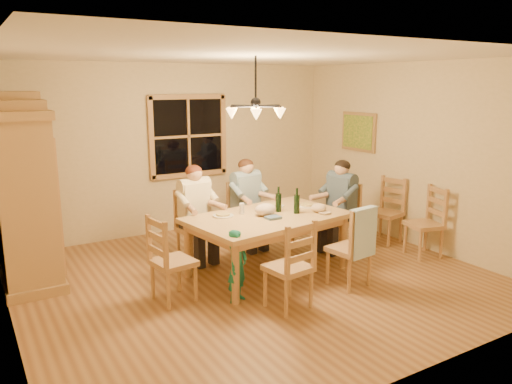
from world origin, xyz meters
TOP-DOWN VIEW (x-y plane):
  - floor at (0.00, 0.00)m, footprint 5.50×5.50m
  - ceiling at (0.00, 0.00)m, footprint 5.50×5.00m
  - wall_back at (0.00, 2.50)m, footprint 5.50×0.02m
  - wall_left at (-2.75, 0.00)m, footprint 0.02×5.00m
  - wall_right at (2.75, 0.00)m, footprint 0.02×5.00m
  - window at (0.20, 2.47)m, footprint 1.30×0.06m
  - painting at (2.71, 1.20)m, footprint 0.06×0.78m
  - chandelier at (-0.00, 0.00)m, footprint 0.77×0.68m
  - armoire at (-2.42, 1.38)m, footprint 0.66×1.40m
  - dining_table at (0.23, 0.09)m, footprint 2.11×1.46m
  - chair_far_left at (-0.38, 0.94)m, footprint 0.49×0.48m
  - chair_far_right at (0.48, 1.06)m, footprint 0.49×0.48m
  - chair_near_left at (-0.13, -0.90)m, footprint 0.49×0.48m
  - chair_near_right at (0.85, -0.76)m, footprint 0.49×0.48m
  - chair_end_left at (-1.12, -0.10)m, footprint 0.48×0.49m
  - chair_end_right at (1.58, 0.28)m, footprint 0.48×0.49m
  - adult_woman at (-0.38, 0.94)m, footprint 0.43×0.47m
  - adult_plaid_man at (0.48, 1.06)m, footprint 0.43×0.47m
  - adult_slate_man at (1.58, 0.28)m, footprint 0.47×0.43m
  - towel at (0.87, -0.95)m, footprint 0.39×0.15m
  - wine_bottle_a at (0.45, 0.18)m, footprint 0.08×0.08m
  - wine_bottle_b at (0.60, -0.02)m, footprint 0.08×0.08m
  - plate_woman at (-0.28, 0.33)m, footprint 0.26×0.26m
  - plate_plaid at (0.55, 0.42)m, footprint 0.26×0.26m
  - plate_slate at (0.93, 0.21)m, footprint 0.26×0.26m
  - wine_glass_a at (-0.01, 0.32)m, footprint 0.06×0.06m
  - wine_glass_b at (0.82, 0.31)m, footprint 0.06×0.06m
  - cap at (0.89, -0.11)m, footprint 0.20×0.20m
  - napkin at (0.20, -0.08)m, footprint 0.20×0.16m
  - cloth_bundle at (0.20, 0.10)m, footprint 0.28×0.22m
  - child at (-0.52, -0.48)m, footprint 0.36×0.32m
  - chair_spare_front at (2.45, -0.50)m, footprint 0.51×0.53m
  - chair_spare_back at (2.45, 0.24)m, footprint 0.51×0.52m

SIDE VIEW (x-z plane):
  - floor at x=0.00m, z-range 0.00..0.00m
  - chair_far_left at x=-0.38m, z-range -0.19..0.80m
  - chair_far_right at x=0.48m, z-range -0.19..0.80m
  - chair_near_left at x=-0.13m, z-range -0.19..0.80m
  - chair_near_right at x=0.85m, z-range -0.19..0.80m
  - chair_end_left at x=-1.12m, z-range -0.19..0.80m
  - chair_end_right at x=1.58m, z-range -0.19..0.80m
  - chair_spare_front at x=2.45m, z-range -0.19..0.80m
  - chair_spare_back at x=2.45m, z-range -0.19..0.80m
  - child at x=-0.52m, z-range 0.00..0.83m
  - dining_table at x=0.23m, z-range 0.28..1.04m
  - towel at x=0.87m, z-range 0.41..0.99m
  - plate_woman at x=-0.28m, z-range 0.76..0.78m
  - plate_plaid at x=0.55m, z-range 0.76..0.78m
  - plate_slate at x=0.93m, z-range 0.76..0.78m
  - napkin at x=0.20m, z-range 0.76..0.79m
  - cap at x=0.89m, z-range 0.76..0.87m
  - wine_glass_a at x=-0.01m, z-range 0.76..0.90m
  - wine_glass_b at x=0.82m, z-range 0.76..0.90m
  - cloth_bundle at x=0.20m, z-range 0.76..0.91m
  - adult_woman at x=-0.38m, z-range 0.40..1.28m
  - adult_plaid_man at x=0.48m, z-range 0.40..1.28m
  - adult_slate_man at x=1.58m, z-range 0.40..1.28m
  - wine_bottle_a at x=0.45m, z-range 0.76..1.09m
  - wine_bottle_b at x=0.60m, z-range 0.76..1.09m
  - armoire at x=-2.42m, z-range -0.09..2.21m
  - wall_back at x=0.00m, z-range 0.00..2.70m
  - wall_left at x=-2.75m, z-range 0.00..2.70m
  - wall_right at x=2.75m, z-range 0.00..2.70m
  - window at x=0.20m, z-range 0.90..2.20m
  - painting at x=2.71m, z-range 1.28..1.92m
  - chandelier at x=0.00m, z-range 1.72..2.43m
  - ceiling at x=0.00m, z-range 2.69..2.71m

